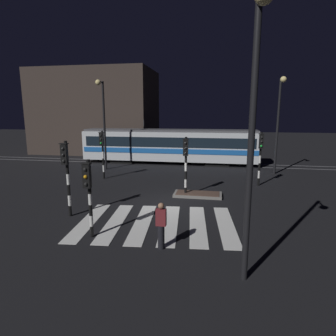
{
  "coord_description": "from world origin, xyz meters",
  "views": [
    {
      "loc": [
        2.6,
        -14.41,
        4.8
      ],
      "look_at": [
        -0.46,
        2.82,
        1.4
      ],
      "focal_mm": 30.5,
      "sensor_mm": 36.0,
      "label": 1
    }
  ],
  "objects": [
    {
      "name": "tram",
      "position": [
        -2.02,
        12.28,
        1.75
      ],
      "size": [
        16.71,
        2.58,
        4.15
      ],
      "color": "silver",
      "rests_on": "ground"
    },
    {
      "name": "ground_plane",
      "position": [
        0.0,
        0.0,
        0.0
      ],
      "size": [
        120.0,
        120.0,
        0.0
      ],
      "primitive_type": "plane",
      "color": "black"
    },
    {
      "name": "street_lamp_near_kerb",
      "position": [
        3.46,
        -6.77,
        4.74
      ],
      "size": [
        0.44,
        1.21,
        7.52
      ],
      "color": "black",
      "rests_on": "ground"
    },
    {
      "name": "traffic_light_median_centre",
      "position": [
        0.78,
        1.61,
        2.28
      ],
      "size": [
        0.36,
        0.42,
        3.45
      ],
      "color": "black",
      "rests_on": "ground"
    },
    {
      "name": "traffic_light_corner_near_left",
      "position": [
        -4.19,
        -2.69,
        2.35
      ],
      "size": [
        0.36,
        0.42,
        3.56
      ],
      "color": "black",
      "rests_on": "ground"
    },
    {
      "name": "traffic_light_kerb_mid_left",
      "position": [
        -2.18,
        -4.68,
        2.03
      ],
      "size": [
        0.36,
        0.42,
        3.08
      ],
      "color": "black",
      "rests_on": "ground"
    },
    {
      "name": "street_lamp_trackside_right",
      "position": [
        7.06,
        8.77,
        4.66
      ],
      "size": [
        0.44,
        1.21,
        7.38
      ],
      "color": "black",
      "rests_on": "ground"
    },
    {
      "name": "traffic_light_corner_far_left",
      "position": [
        -5.68,
        4.95,
        2.33
      ],
      "size": [
        0.36,
        0.42,
        3.53
      ],
      "color": "black",
      "rests_on": "ground"
    },
    {
      "name": "rail_near",
      "position": [
        0.0,
        11.56,
        0.01
      ],
      "size": [
        80.0,
        0.12,
        0.03
      ],
      "primitive_type": "cube",
      "color": "#59595E",
      "rests_on": "ground"
    },
    {
      "name": "pedestrian_waiting_at_kerb",
      "position": [
        0.69,
        -5.08,
        0.88
      ],
      "size": [
        0.36,
        0.24,
        1.71
      ],
      "color": "black",
      "rests_on": "ground"
    },
    {
      "name": "traffic_light_corner_far_right",
      "position": [
        5.31,
        4.8,
        2.35
      ],
      "size": [
        0.36,
        0.42,
        3.57
      ],
      "color": "black",
      "rests_on": "ground"
    },
    {
      "name": "traffic_island",
      "position": [
        1.49,
        1.75,
        0.09
      ],
      "size": [
        2.78,
        1.26,
        0.18
      ],
      "color": "slate",
      "rests_on": "ground"
    },
    {
      "name": "building_backdrop",
      "position": [
        -12.28,
        19.11,
        4.88
      ],
      "size": [
        14.01,
        8.0,
        9.76
      ],
      "primitive_type": "cube",
      "color": "#382D28",
      "rests_on": "ground"
    },
    {
      "name": "street_lamp_trackside_left",
      "position": [
        -6.89,
        8.19,
        4.65
      ],
      "size": [
        0.44,
        1.21,
        7.36
      ],
      "color": "black",
      "rests_on": "ground"
    },
    {
      "name": "crosswalk_zebra",
      "position": [
        0.0,
        -2.8,
        0.01
      ],
      "size": [
        7.22,
        5.25,
        0.02
      ],
      "color": "silver",
      "rests_on": "ground"
    },
    {
      "name": "rail_far",
      "position": [
        0.0,
        13.0,
        0.01
      ],
      "size": [
        80.0,
        0.12,
        0.03
      ],
      "primitive_type": "cube",
      "color": "#59595E",
      "rests_on": "ground"
    }
  ]
}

